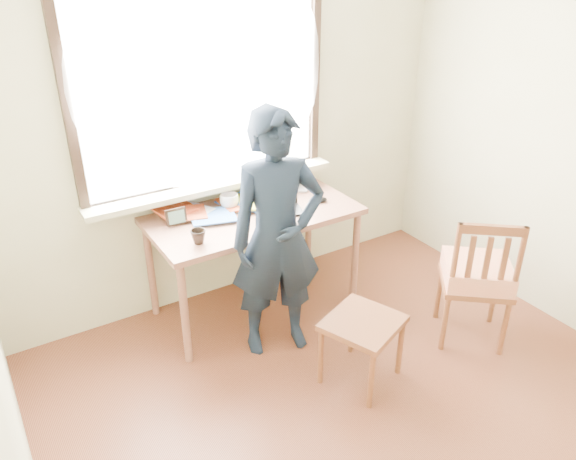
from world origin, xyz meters
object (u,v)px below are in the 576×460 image
side_chair (477,275)px  person (277,237)px  mug_white (229,201)px  work_chair (363,330)px  laptop (278,203)px  desk (254,223)px  mug_dark (198,237)px

side_chair → person: person is taller
mug_white → person: person is taller
mug_white → side_chair: (1.18, -1.26, -0.33)m
mug_white → work_chair: 1.31m
mug_white → laptop: bearing=-35.0°
desk → mug_white: bearing=123.1°
person → mug_white: bearing=107.0°
side_chair → person: (-1.16, 0.64, 0.32)m
laptop → side_chair: bearing=-49.7°
mug_white → person: bearing=-87.6°
side_chair → person: size_ratio=0.58×
mug_white → person: (0.03, -0.62, -0.01)m
desk → mug_dark: bearing=-157.8°
laptop → person: size_ratio=0.22×
mug_white → mug_dark: (-0.40, -0.36, -0.01)m
laptop → person: (-0.26, -0.42, -0.01)m
mug_dark → desk: bearing=22.2°
desk → side_chair: (1.08, -1.10, -0.20)m
person → laptop: bearing=73.2°
laptop → work_chair: (-0.00, -0.99, -0.46)m
mug_dark → side_chair: 1.84m
mug_dark → work_chair: size_ratio=0.18×
laptop → work_chair: laptop is taller
work_chair → person: size_ratio=0.34×
mug_dark → person: person is taller
mug_dark → work_chair: (0.68, -0.83, -0.46)m
work_chair → side_chair: bearing=-4.3°
mug_dark → side_chair: side_chair is taller
laptop → mug_white: size_ratio=2.72×
desk → mug_dark: size_ratio=15.07×
laptop → mug_dark: (-0.68, -0.17, -0.00)m
side_chair → desk: bearing=134.5°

